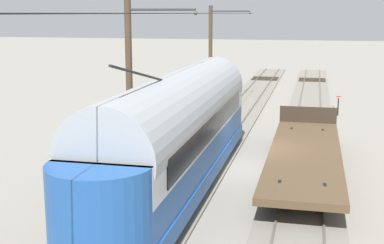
{
  "coord_description": "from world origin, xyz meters",
  "views": [
    {
      "loc": [
        -2.49,
        21.33,
        6.38
      ],
      "look_at": [
        2.02,
        1.86,
        2.29
      ],
      "focal_mm": 49.9,
      "sensor_mm": 36.0,
      "label": 1
    }
  ],
  "objects_px": {
    "catenary_pole_foreground": "(212,51)",
    "switch_stand": "(338,105)",
    "catenary_pole_mid_near": "(131,80)",
    "spare_tie_stack": "(171,131)",
    "vintage_streetcar": "(179,129)",
    "flatcar_adjacent": "(305,153)"
  },
  "relations": [
    {
      "from": "catenary_pole_foreground",
      "to": "vintage_streetcar",
      "type": "bearing_deg",
      "value": 97.71
    },
    {
      "from": "spare_tie_stack",
      "to": "vintage_streetcar",
      "type": "bearing_deg",
      "value": 107.5
    },
    {
      "from": "vintage_streetcar",
      "to": "catenary_pole_foreground",
      "type": "distance_m",
      "value": 20.65
    },
    {
      "from": "flatcar_adjacent",
      "to": "spare_tie_stack",
      "type": "distance_m",
      "value": 8.89
    },
    {
      "from": "spare_tie_stack",
      "to": "catenary_pole_foreground",
      "type": "bearing_deg",
      "value": -89.21
    },
    {
      "from": "vintage_streetcar",
      "to": "catenary_pole_mid_near",
      "type": "relative_size",
      "value": 2.48
    },
    {
      "from": "catenary_pole_foreground",
      "to": "switch_stand",
      "type": "xyz_separation_m",
      "value": [
        -8.99,
        4.32,
        -2.93
      ]
    },
    {
      "from": "vintage_streetcar",
      "to": "flatcar_adjacent",
      "type": "xyz_separation_m",
      "value": [
        -4.48,
        -2.89,
        -1.4
      ]
    },
    {
      "from": "vintage_streetcar",
      "to": "spare_tie_stack",
      "type": "relative_size",
      "value": 7.17
    },
    {
      "from": "flatcar_adjacent",
      "to": "spare_tie_stack",
      "type": "relative_size",
      "value": 5.0
    },
    {
      "from": "vintage_streetcar",
      "to": "switch_stand",
      "type": "bearing_deg",
      "value": -111.15
    },
    {
      "from": "catenary_pole_mid_near",
      "to": "switch_stand",
      "type": "relative_size",
      "value": 5.61
    },
    {
      "from": "flatcar_adjacent",
      "to": "spare_tie_stack",
      "type": "bearing_deg",
      "value": -37.08
    },
    {
      "from": "catenary_pole_mid_near",
      "to": "flatcar_adjacent",
      "type": "bearing_deg",
      "value": -178.73
    },
    {
      "from": "catenary_pole_mid_near",
      "to": "spare_tie_stack",
      "type": "relative_size",
      "value": 2.88
    },
    {
      "from": "switch_stand",
      "to": "catenary_pole_foreground",
      "type": "bearing_deg",
      "value": -25.66
    },
    {
      "from": "flatcar_adjacent",
      "to": "catenary_pole_mid_near",
      "type": "relative_size",
      "value": 1.73
    },
    {
      "from": "catenary_pole_foreground",
      "to": "switch_stand",
      "type": "relative_size",
      "value": 5.61
    },
    {
      "from": "vintage_streetcar",
      "to": "spare_tie_stack",
      "type": "xyz_separation_m",
      "value": [
        2.6,
        -8.24,
        -1.99
      ]
    },
    {
      "from": "flatcar_adjacent",
      "to": "switch_stand",
      "type": "relative_size",
      "value": 9.72
    },
    {
      "from": "switch_stand",
      "to": "catenary_pole_mid_near",
      "type": "bearing_deg",
      "value": 56.07
    },
    {
      "from": "spare_tie_stack",
      "to": "flatcar_adjacent",
      "type": "bearing_deg",
      "value": 142.92
    }
  ]
}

